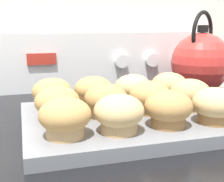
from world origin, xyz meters
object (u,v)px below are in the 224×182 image
object	(u,v)px
muffin_pan	(127,120)
muffin_r2_c3	(169,86)
muffin_r1_c0	(57,104)
muffin_r2_c1	(94,91)
muffin_r0_c1	(119,114)
muffin_r1_c2	(150,97)
muffin_r1_c1	(106,101)
muffin_r0_c3	(215,105)
muffin_r1_c3	(190,95)
muffin_r0_c2	(168,109)
tea_kettle	(201,61)
muffin_r2_c0	(52,93)
muffin_r0_c0	(65,118)
muffin_r2_c2	(133,89)

from	to	relation	value
muffin_pan	muffin_r2_c3	distance (m)	0.16
muffin_r1_c0	muffin_r2_c1	distance (m)	0.12
muffin_r0_c1	muffin_r1_c2	world-z (taller)	same
muffin_r1_c0	muffin_r1_c2	xyz separation A→B (m)	(0.18, 0.00, 0.00)
muffin_r1_c1	muffin_r2_c3	bearing A→B (deg)	27.16
muffin_r0_c3	muffin_r2_c1	distance (m)	0.25
muffin_r1_c3	muffin_r2_c3	size ratio (longest dim) A/B	1.00
muffin_r2_c3	muffin_r0_c1	bearing A→B (deg)	-134.91
muffin_r0_c1	muffin_r0_c3	bearing A→B (deg)	0.27
muffin_r0_c2	muffin_r2_c3	world-z (taller)	same
muffin_r1_c0	muffin_r2_c1	world-z (taller)	same
muffin_r1_c3	tea_kettle	size ratio (longest dim) A/B	0.35
muffin_r0_c3	muffin_r1_c1	xyz separation A→B (m)	(-0.17, 0.09, 0.00)
muffin_r0_c2	muffin_r2_c1	distance (m)	0.19
muffin_r0_c3	muffin_r2_c0	bearing A→B (deg)	146.15
muffin_r0_c1	muffin_r1_c3	xyz separation A→B (m)	(0.18, 0.09, 0.00)
muffin_r0_c0	muffin_r0_c2	distance (m)	0.17
muffin_r0_c0	muffin_r1_c0	world-z (taller)	same
muffin_r1_c0	muffin_r1_c2	bearing A→B (deg)	0.18
muffin_r0_c3	muffin_r2_c2	bearing A→B (deg)	117.07
muffin_r0_c3	muffin_r0_c2	bearing A→B (deg)	177.37
muffin_r2_c2	muffin_r1_c0	bearing A→B (deg)	-154.13
muffin_r0_c2	muffin_r1_c2	world-z (taller)	same
muffin_r1_c0	muffin_r2_c2	size ratio (longest dim) A/B	1.00
muffin_r2_c1	tea_kettle	distance (m)	0.38
muffin_r0_c2	muffin_r0_c0	bearing A→B (deg)	-179.54
muffin_r0_c0	muffin_r1_c1	distance (m)	0.12
muffin_r1_c0	muffin_r1_c3	size ratio (longest dim) A/B	1.00
muffin_r0_c3	muffin_r2_c1	world-z (taller)	same
muffin_r2_c0	tea_kettle	distance (m)	0.46
muffin_r2_c1	muffin_r2_c3	size ratio (longest dim) A/B	1.00
muffin_r1_c3	muffin_r0_c3	bearing A→B (deg)	-90.98
muffin_pan	muffin_r0_c0	world-z (taller)	muffin_r0_c0
muffin_r0_c2	muffin_r2_c2	distance (m)	0.17
muffin_r0_c1	muffin_r1_c0	size ratio (longest dim) A/B	1.00
muffin_pan	muffin_r1_c0	world-z (taller)	muffin_r1_c0
muffin_r2_c1	muffin_r2_c2	size ratio (longest dim) A/B	1.00
muffin_r2_c3	tea_kettle	world-z (taller)	tea_kettle
muffin_pan	muffin_r1_c3	world-z (taller)	muffin_r1_c3
muffin_pan	muffin_r1_c0	size ratio (longest dim) A/B	4.85
muffin_r0_c0	tea_kettle	world-z (taller)	tea_kettle
muffin_r1_c1	muffin_r0_c1	bearing A→B (deg)	-92.00
muffin_r0_c1	muffin_r0_c3	distance (m)	0.18
muffin_r1_c3	muffin_r2_c2	bearing A→B (deg)	136.48
muffin_r1_c2	muffin_r2_c0	bearing A→B (deg)	154.06
muffin_pan	muffin_r0_c3	world-z (taller)	muffin_r0_c3
muffin_r1_c0	tea_kettle	bearing A→B (deg)	27.99
muffin_r0_c1	muffin_r2_c1	bearing A→B (deg)	90.07
muffin_r0_c1	muffin_r0_c2	xyz separation A→B (m)	(0.09, 0.00, 0.00)
muffin_pan	muffin_r0_c1	distance (m)	0.11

